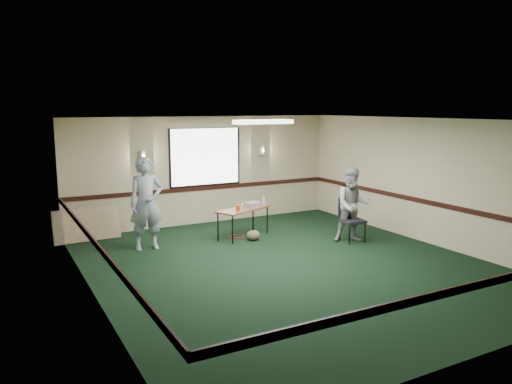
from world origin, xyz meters
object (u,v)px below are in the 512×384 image
projector (252,204)px  conference_chair (350,216)px  folding_table (243,210)px  person_right (353,205)px  person_left (146,204)px

projector → conference_chair: bearing=-55.5°
folding_table → person_right: bearing=-60.0°
conference_chair → person_left: (-4.14, 1.47, 0.41)m
conference_chair → person_right: 0.28m
conference_chair → folding_table: bearing=151.9°
conference_chair → person_left: person_left is taller
person_left → conference_chair: bearing=-15.6°
folding_table → person_right: 2.44m
projector → person_right: 2.26m
person_left → projector: bearing=3.2°
conference_chair → person_left: 4.42m
projector → person_left: bearing=164.1°
projector → person_left: (-2.46, 0.04, 0.24)m
folding_table → conference_chair: size_ratio=1.51×
projector → person_left: 2.47m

